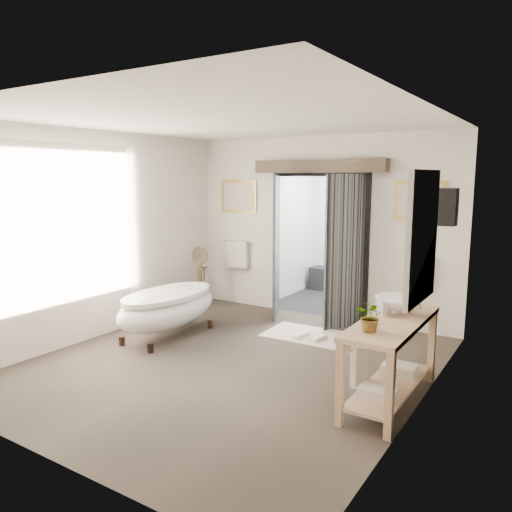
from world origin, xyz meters
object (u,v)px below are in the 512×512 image
at_px(rug, 307,335).
at_px(basin, 397,305).
at_px(clawfoot_tub, 168,307).
at_px(vanity, 388,354).

xyz_separation_m(rug, basin, (1.60, -1.15, 0.92)).
relative_size(clawfoot_tub, rug, 1.50).
relative_size(clawfoot_tub, vanity, 1.12).
bearing_deg(rug, vanity, -42.19).
distance_m(clawfoot_tub, rug, 2.04).
height_order(clawfoot_tub, vanity, clawfoot_tub).
bearing_deg(rug, basin, -35.57).
bearing_deg(basin, vanity, -105.07).
relative_size(clawfoot_tub, basin, 3.78).
bearing_deg(vanity, rug, 137.81).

